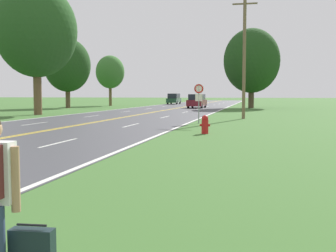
% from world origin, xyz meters
% --- Properties ---
extents(fire_hydrant, '(0.48, 0.32, 0.87)m').
position_xyz_m(fire_hydrant, '(7.97, 21.37, 0.44)').
color(fire_hydrant, red).
rests_on(fire_hydrant, ground).
extents(traffic_sign, '(0.60, 0.10, 2.47)m').
position_xyz_m(traffic_sign, '(6.73, 27.94, 1.86)').
color(traffic_sign, gray).
rests_on(traffic_sign, ground).
extents(utility_pole_midground, '(1.80, 0.24, 8.99)m').
position_xyz_m(utility_pole_midground, '(9.25, 33.67, 4.65)').
color(utility_pole_midground, brown).
rests_on(utility_pole_midground, ground).
extents(tree_behind_sign, '(7.06, 7.06, 11.41)m').
position_xyz_m(tree_behind_sign, '(-8.73, 35.82, 7.33)').
color(tree_behind_sign, brown).
rests_on(tree_behind_sign, ground).
extents(tree_mid_treeline, '(7.24, 7.24, 10.30)m').
position_xyz_m(tree_mid_treeline, '(9.26, 58.07, 6.12)').
color(tree_mid_treeline, '#473828').
rests_on(tree_mid_treeline, ground).
extents(tree_right_cluster, '(4.38, 4.38, 7.71)m').
position_xyz_m(tree_right_cluster, '(-12.15, 63.53, 5.17)').
color(tree_right_cluster, brown).
rests_on(tree_right_cluster, ground).
extents(tree_far_back, '(6.00, 6.00, 9.01)m').
position_xyz_m(tree_far_back, '(-14.11, 52.92, 5.54)').
color(tree_far_back, brown).
rests_on(tree_far_back, ground).
extents(car_maroon_van_mid_near, '(2.10, 4.50, 1.80)m').
position_xyz_m(car_maroon_van_mid_near, '(2.37, 56.44, 0.93)').
color(car_maroon_van_mid_near, black).
rests_on(car_maroon_van_mid_near, ground).
extents(car_dark_green_van_mid_far, '(1.87, 4.80, 1.89)m').
position_xyz_m(car_dark_green_van_mid_far, '(-4.63, 75.60, 0.98)').
color(car_dark_green_van_mid_far, black).
rests_on(car_dark_green_van_mid_far, ground).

